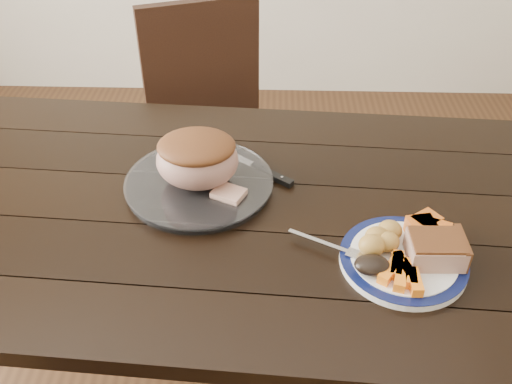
{
  "coord_description": "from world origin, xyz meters",
  "views": [
    {
      "loc": [
        0.11,
        -1.02,
        1.58
      ],
      "look_at": [
        0.08,
        -0.02,
        0.8
      ],
      "focal_mm": 40.0,
      "sensor_mm": 36.0,
      "label": 1
    }
  ],
  "objects_px": {
    "dining_table": "(223,233)",
    "fork": "(334,247)",
    "chair_far": "(212,124)",
    "dinner_plate": "(403,261)",
    "carving_knife": "(259,170)",
    "serving_platter": "(199,185)",
    "roast_joint": "(197,160)",
    "pork_slice": "(435,250)"
  },
  "relations": [
    {
      "from": "chair_far",
      "to": "pork_slice",
      "type": "distance_m",
      "value": 1.1
    },
    {
      "from": "pork_slice",
      "to": "dining_table",
      "type": "bearing_deg",
      "value": 156.93
    },
    {
      "from": "dining_table",
      "to": "carving_knife",
      "type": "bearing_deg",
      "value": 56.74
    },
    {
      "from": "roast_joint",
      "to": "pork_slice",
      "type": "bearing_deg",
      "value": -26.18
    },
    {
      "from": "dining_table",
      "to": "dinner_plate",
      "type": "distance_m",
      "value": 0.44
    },
    {
      "from": "carving_knife",
      "to": "fork",
      "type": "bearing_deg",
      "value": -24.05
    },
    {
      "from": "chair_far",
      "to": "fork",
      "type": "distance_m",
      "value": 0.99
    },
    {
      "from": "dinner_plate",
      "to": "roast_joint",
      "type": "height_order",
      "value": "roast_joint"
    },
    {
      "from": "chair_far",
      "to": "dinner_plate",
      "type": "xyz_separation_m",
      "value": [
        0.49,
        -0.92,
        0.23
      ]
    },
    {
      "from": "chair_far",
      "to": "serving_platter",
      "type": "xyz_separation_m",
      "value": [
        0.05,
        -0.67,
        0.23
      ]
    },
    {
      "from": "fork",
      "to": "roast_joint",
      "type": "height_order",
      "value": "roast_joint"
    },
    {
      "from": "fork",
      "to": "dining_table",
      "type": "bearing_deg",
      "value": 173.96
    },
    {
      "from": "serving_platter",
      "to": "carving_knife",
      "type": "distance_m",
      "value": 0.16
    },
    {
      "from": "fork",
      "to": "roast_joint",
      "type": "bearing_deg",
      "value": 171.47
    },
    {
      "from": "serving_platter",
      "to": "dining_table",
      "type": "bearing_deg",
      "value": -44.7
    },
    {
      "from": "serving_platter",
      "to": "dinner_plate",
      "type": "bearing_deg",
      "value": -28.57
    },
    {
      "from": "dinner_plate",
      "to": "fork",
      "type": "distance_m",
      "value": 0.14
    },
    {
      "from": "dining_table",
      "to": "fork",
      "type": "bearing_deg",
      "value": -33.33
    },
    {
      "from": "fork",
      "to": "chair_far",
      "type": "bearing_deg",
      "value": 138.58
    },
    {
      "from": "roast_joint",
      "to": "serving_platter",
      "type": "bearing_deg",
      "value": 180.0
    },
    {
      "from": "dinner_plate",
      "to": "roast_joint",
      "type": "xyz_separation_m",
      "value": [
        -0.44,
        0.24,
        0.07
      ]
    },
    {
      "from": "dining_table",
      "to": "dinner_plate",
      "type": "bearing_deg",
      "value": -25.5
    },
    {
      "from": "dining_table",
      "to": "serving_platter",
      "type": "height_order",
      "value": "serving_platter"
    },
    {
      "from": "chair_far",
      "to": "carving_knife",
      "type": "height_order",
      "value": "chair_far"
    },
    {
      "from": "chair_far",
      "to": "carving_knife",
      "type": "relative_size",
      "value": 3.46
    },
    {
      "from": "dining_table",
      "to": "carving_knife",
      "type": "relative_size",
      "value": 6.14
    },
    {
      "from": "dining_table",
      "to": "chair_far",
      "type": "bearing_deg",
      "value": 98.04
    },
    {
      "from": "dinner_plate",
      "to": "serving_platter",
      "type": "bearing_deg",
      "value": 151.43
    },
    {
      "from": "roast_joint",
      "to": "dinner_plate",
      "type": "bearing_deg",
      "value": -28.57
    },
    {
      "from": "dinner_plate",
      "to": "fork",
      "type": "relative_size",
      "value": 1.56
    },
    {
      "from": "dining_table",
      "to": "fork",
      "type": "xyz_separation_m",
      "value": [
        0.24,
        -0.16,
        0.11
      ]
    },
    {
      "from": "pork_slice",
      "to": "fork",
      "type": "xyz_separation_m",
      "value": [
        -0.2,
        0.03,
        -0.02
      ]
    },
    {
      "from": "carving_knife",
      "to": "dining_table",
      "type": "bearing_deg",
      "value": -86.52
    },
    {
      "from": "pork_slice",
      "to": "roast_joint",
      "type": "distance_m",
      "value": 0.56
    },
    {
      "from": "serving_platter",
      "to": "fork",
      "type": "xyz_separation_m",
      "value": [
        0.3,
        -0.22,
        0.01
      ]
    },
    {
      "from": "dining_table",
      "to": "roast_joint",
      "type": "bearing_deg",
      "value": 135.3
    },
    {
      "from": "dining_table",
      "to": "pork_slice",
      "type": "xyz_separation_m",
      "value": [
        0.44,
        -0.19,
        0.14
      ]
    },
    {
      "from": "chair_far",
      "to": "roast_joint",
      "type": "distance_m",
      "value": 0.74
    },
    {
      "from": "dining_table",
      "to": "fork",
      "type": "relative_size",
      "value": 9.96
    },
    {
      "from": "serving_platter",
      "to": "pork_slice",
      "type": "relative_size",
      "value": 3.2
    },
    {
      "from": "roast_joint",
      "to": "carving_knife",
      "type": "distance_m",
      "value": 0.17
    },
    {
      "from": "dinner_plate",
      "to": "carving_knife",
      "type": "xyz_separation_m",
      "value": [
        -0.3,
        0.31,
        -0.0
      ]
    }
  ]
}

